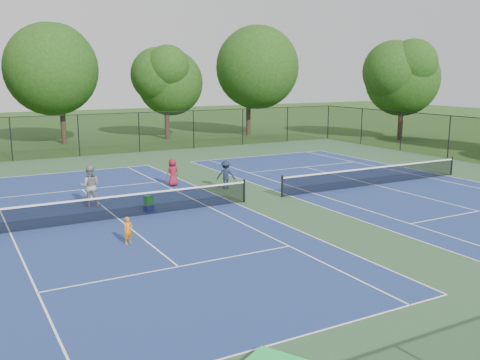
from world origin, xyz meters
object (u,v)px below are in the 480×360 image
tree_back_b (59,65)px  ball_hopper (149,200)px  bystander_c (173,173)px  tree_side_e (403,74)px  bystander_b (226,175)px  tree_back_d (248,64)px  tree_back_c (166,78)px  child_player (128,230)px  ball_crate (149,208)px  instructor (90,186)px

tree_back_b → ball_hopper: bearing=-93.4°
tree_back_b → bystander_c: (1.45, -20.99, -5.87)m
tree_side_e → bystander_b: (-23.42, -10.97, -5.07)m
tree_back_b → tree_side_e: 29.56m
tree_back_b → bystander_b: 23.98m
tree_back_d → ball_hopper: tree_back_d is taller
tree_back_c → child_player: size_ratio=8.65×
tree_side_e → child_player: tree_side_e is taller
tree_side_e → tree_back_d: bearing=135.0°
tree_side_e → child_player: bearing=-150.4°
tree_back_c → tree_back_d: size_ratio=0.81×
child_player → tree_back_c: bearing=48.7°
ball_crate → bystander_c: bearing=57.0°
tree_back_b → tree_back_d: 17.12m
bystander_b → bystander_c: (-2.13, 1.99, -0.01)m
bystander_c → ball_hopper: (-2.95, -4.54, -0.23)m
child_player → bystander_b: size_ratio=0.66×
instructor → bystander_c: (4.89, 2.32, -0.20)m
tree_back_d → instructor: size_ratio=5.60×
tree_side_e → bystander_c: tree_side_e is taller
tree_back_b → ball_hopper: (-1.51, -25.53, -6.09)m
bystander_b → ball_crate: bearing=57.1°
tree_back_c → ball_crate: size_ratio=23.00×
instructor → ball_crate: instructor is taller
bystander_b → ball_crate: size_ratio=4.04×
instructor → ball_crate: 3.05m
tree_back_b → child_player: size_ratio=10.34×
tree_back_c → tree_side_e: 21.10m
tree_back_d → ball_crate: size_ratio=28.40×
tree_back_c → tree_back_d: bearing=-7.1°
tree_back_c → bystander_c: bearing=-110.7°
tree_side_e → bystander_b: size_ratio=6.02×
tree_back_d → tree_back_b: bearing=173.3°
bystander_b → bystander_c: bystander_b is taller
tree_back_b → tree_side_e: tree_back_b is taller
bystander_b → tree_back_d: bearing=-92.2°
tree_back_b → ball_hopper: size_ratio=24.21×
tree_back_c → bystander_c: 21.89m
tree_back_c → ball_hopper: bearing=-113.2°
tree_back_c → bystander_b: tree_back_c is taller
tree_back_d → instructor: bearing=-133.8°
tree_back_c → tree_back_d: 8.17m
tree_back_d → ball_crate: 30.67m
ball_crate → tree_back_c: bearing=66.8°
tree_back_b → bystander_b: bearing=-81.1°
instructor → bystander_b: 7.03m
tree_back_c → instructor: (-12.44, -22.31, -4.55)m
ball_hopper → ball_crate: bearing=90.0°
tree_back_b → bystander_b: (3.58, -22.97, -5.86)m
tree_side_e → child_player: 35.64m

